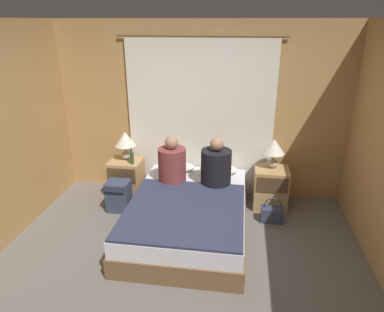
{
  "coord_description": "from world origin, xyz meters",
  "views": [
    {
      "loc": [
        0.58,
        -2.84,
        2.48
      ],
      "look_at": [
        0.0,
        1.11,
        0.88
      ],
      "focal_mm": 32.0,
      "sensor_mm": 36.0,
      "label": 1
    }
  ],
  "objects_px": {
    "nightstand_right": "(271,188)",
    "beer_bottle_on_left_stand": "(132,158)",
    "pillow_left": "(176,167)",
    "person_right_in_bed": "(216,166)",
    "bed": "(188,215)",
    "nightstand_left": "(127,178)",
    "lamp_left": "(125,141)",
    "pillow_right": "(219,169)",
    "person_left_in_bed": "(172,164)",
    "backpack_on_floor": "(119,194)",
    "lamp_right": "(274,148)",
    "handbag_on_floor": "(272,214)"
  },
  "relations": [
    {
      "from": "bed",
      "to": "lamp_right",
      "type": "height_order",
      "value": "lamp_right"
    },
    {
      "from": "nightstand_left",
      "to": "person_left_in_bed",
      "type": "relative_size",
      "value": 0.89
    },
    {
      "from": "nightstand_right",
      "to": "handbag_on_floor",
      "type": "height_order",
      "value": "nightstand_right"
    },
    {
      "from": "lamp_left",
      "to": "person_left_in_bed",
      "type": "bearing_deg",
      "value": -24.93
    },
    {
      "from": "nightstand_right",
      "to": "lamp_left",
      "type": "relative_size",
      "value": 1.39
    },
    {
      "from": "lamp_left",
      "to": "pillow_left",
      "type": "relative_size",
      "value": 0.77
    },
    {
      "from": "nightstand_left",
      "to": "lamp_right",
      "type": "distance_m",
      "value": 2.17
    },
    {
      "from": "bed",
      "to": "nightstand_left",
      "type": "xyz_separation_m",
      "value": [
        -1.05,
        0.75,
        0.07
      ]
    },
    {
      "from": "nightstand_left",
      "to": "pillow_left",
      "type": "bearing_deg",
      "value": 6.11
    },
    {
      "from": "pillow_left",
      "to": "person_left_in_bed",
      "type": "bearing_deg",
      "value": -87.28
    },
    {
      "from": "bed",
      "to": "lamp_left",
      "type": "xyz_separation_m",
      "value": [
        -1.05,
        0.82,
        0.64
      ]
    },
    {
      "from": "bed",
      "to": "pillow_left",
      "type": "bearing_deg",
      "value": 110.44
    },
    {
      "from": "backpack_on_floor",
      "to": "person_right_in_bed",
      "type": "bearing_deg",
      "value": 5.26
    },
    {
      "from": "person_right_in_bed",
      "to": "pillow_left",
      "type": "bearing_deg",
      "value": 148.91
    },
    {
      "from": "lamp_left",
      "to": "person_left_in_bed",
      "type": "relative_size",
      "value": 0.64
    },
    {
      "from": "lamp_left",
      "to": "handbag_on_floor",
      "type": "xyz_separation_m",
      "value": [
        2.1,
        -0.47,
        -0.74
      ]
    },
    {
      "from": "lamp_left",
      "to": "bed",
      "type": "bearing_deg",
      "value": -37.98
    },
    {
      "from": "person_left_in_bed",
      "to": "handbag_on_floor",
      "type": "distance_m",
      "value": 1.47
    },
    {
      "from": "nightstand_right",
      "to": "person_right_in_bed",
      "type": "relative_size",
      "value": 0.88
    },
    {
      "from": "nightstand_right",
      "to": "backpack_on_floor",
      "type": "height_order",
      "value": "nightstand_right"
    },
    {
      "from": "lamp_left",
      "to": "beer_bottle_on_left_stand",
      "type": "height_order",
      "value": "lamp_left"
    },
    {
      "from": "lamp_right",
      "to": "beer_bottle_on_left_stand",
      "type": "relative_size",
      "value": 1.77
    },
    {
      "from": "nightstand_right",
      "to": "pillow_left",
      "type": "bearing_deg",
      "value": 176.67
    },
    {
      "from": "nightstand_left",
      "to": "lamp_right",
      "type": "xyz_separation_m",
      "value": [
        2.1,
        0.06,
        0.56
      ]
    },
    {
      "from": "beer_bottle_on_left_stand",
      "to": "nightstand_right",
      "type": "bearing_deg",
      "value": 2.71
    },
    {
      "from": "pillow_left",
      "to": "beer_bottle_on_left_stand",
      "type": "bearing_deg",
      "value": -164.14
    },
    {
      "from": "nightstand_left",
      "to": "pillow_right",
      "type": "distance_m",
      "value": 1.38
    },
    {
      "from": "nightstand_left",
      "to": "pillow_right",
      "type": "height_order",
      "value": "nightstand_left"
    },
    {
      "from": "person_right_in_bed",
      "to": "handbag_on_floor",
      "type": "distance_m",
      "value": 0.97
    },
    {
      "from": "person_left_in_bed",
      "to": "beer_bottle_on_left_stand",
      "type": "bearing_deg",
      "value": 162.72
    },
    {
      "from": "bed",
      "to": "nightstand_right",
      "type": "xyz_separation_m",
      "value": [
        1.05,
        0.75,
        0.07
      ]
    },
    {
      "from": "person_right_in_bed",
      "to": "nightstand_left",
      "type": "bearing_deg",
      "value": 167.97
    },
    {
      "from": "lamp_left",
      "to": "pillow_left",
      "type": "xyz_separation_m",
      "value": [
        0.74,
        0.01,
        -0.36
      ]
    },
    {
      "from": "bed",
      "to": "backpack_on_floor",
      "type": "bearing_deg",
      "value": 161.46
    },
    {
      "from": "nightstand_right",
      "to": "person_right_in_bed",
      "type": "height_order",
      "value": "person_right_in_bed"
    },
    {
      "from": "nightstand_right",
      "to": "pillow_left",
      "type": "xyz_separation_m",
      "value": [
        -1.36,
        0.08,
        0.21
      ]
    },
    {
      "from": "backpack_on_floor",
      "to": "beer_bottle_on_left_stand",
      "type": "bearing_deg",
      "value": 69.99
    },
    {
      "from": "nightstand_right",
      "to": "handbag_on_floor",
      "type": "xyz_separation_m",
      "value": [
        0.01,
        -0.41,
        -0.18
      ]
    },
    {
      "from": "bed",
      "to": "lamp_left",
      "type": "relative_size",
      "value": 4.92
    },
    {
      "from": "lamp_left",
      "to": "person_right_in_bed",
      "type": "height_order",
      "value": "person_right_in_bed"
    },
    {
      "from": "backpack_on_floor",
      "to": "handbag_on_floor",
      "type": "xyz_separation_m",
      "value": [
        2.08,
        0.0,
        -0.13
      ]
    },
    {
      "from": "person_right_in_bed",
      "to": "beer_bottle_on_left_stand",
      "type": "bearing_deg",
      "value": 170.92
    },
    {
      "from": "nightstand_left",
      "to": "person_left_in_bed",
      "type": "xyz_separation_m",
      "value": [
        0.76,
        -0.29,
        0.41
      ]
    },
    {
      "from": "nightstand_right",
      "to": "pillow_left",
      "type": "relative_size",
      "value": 1.07
    },
    {
      "from": "lamp_right",
      "to": "beer_bottle_on_left_stand",
      "type": "xyz_separation_m",
      "value": [
        -1.96,
        -0.16,
        -0.19
      ]
    },
    {
      "from": "nightstand_right",
      "to": "person_right_in_bed",
      "type": "xyz_separation_m",
      "value": [
        -0.75,
        -0.29,
        0.41
      ]
    },
    {
      "from": "pillow_right",
      "to": "beer_bottle_on_left_stand",
      "type": "height_order",
      "value": "beer_bottle_on_left_stand"
    },
    {
      "from": "lamp_right",
      "to": "nightstand_left",
      "type": "bearing_deg",
      "value": -178.23
    },
    {
      "from": "nightstand_right",
      "to": "beer_bottle_on_left_stand",
      "type": "bearing_deg",
      "value": -177.29
    },
    {
      "from": "pillow_right",
      "to": "person_right_in_bed",
      "type": "height_order",
      "value": "person_right_in_bed"
    }
  ]
}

